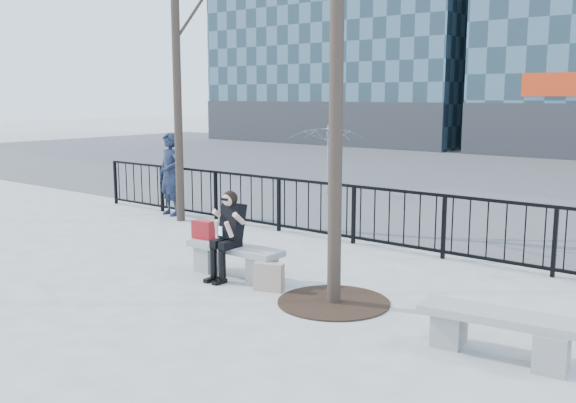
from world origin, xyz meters
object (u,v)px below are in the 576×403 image
Objects in this scene: bench_second at (498,329)px; seated_woman at (227,235)px; standing_man at (170,174)px; bench_main at (235,257)px.

bench_second is 1.23× the size of seated_woman.
bench_second is 0.87× the size of standing_man.
standing_man is at bearing 151.84° from bench_second.
standing_man is (-4.66, 2.96, 0.28)m from seated_woman.
seated_woman is at bearing -90.00° from bench_main.
seated_woman is 5.53m from standing_man.
seated_woman is at bearing -24.29° from standing_man.
seated_woman reaches higher than bench_main.
bench_main is 0.87× the size of standing_man.
bench_second is (4.27, -0.49, -0.00)m from bench_main.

